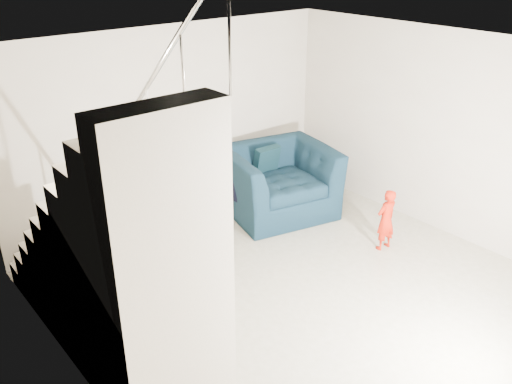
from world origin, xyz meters
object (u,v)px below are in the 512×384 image
at_px(side_table, 330,177).
at_px(staircase, 121,270).
at_px(armchair, 278,181).
at_px(toddler, 386,220).

bearing_deg(side_table, staircase, -162.81).
bearing_deg(armchair, side_table, 13.82).
bearing_deg(toddler, staircase, -1.83).
relative_size(armchair, staircase, 0.41).
relative_size(toddler, side_table, 2.30).
height_order(armchair, side_table, armchair).
bearing_deg(staircase, toddler, -5.77).
distance_m(armchair, staircase, 3.42).
distance_m(side_table, staircase, 4.50).
xyz_separation_m(armchair, staircase, (-3.12, -1.31, 0.46)).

